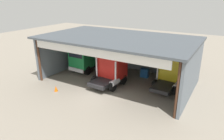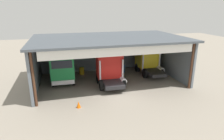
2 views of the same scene
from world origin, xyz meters
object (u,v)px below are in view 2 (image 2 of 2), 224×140
Objects in this scene: truck_red_center_bay at (110,68)px; traffic_cone at (79,105)px; truck_green_yard_outside at (62,67)px; tool_cart at (121,69)px; truck_yellow_center_right_bay at (148,58)px; oil_drum at (82,71)px.

traffic_cone is at bearing -128.41° from truck_red_center_bay.
traffic_cone is at bearing 101.71° from truck_green_yard_outside.
tool_cart is at bearing 60.15° from truck_red_center_bay.
traffic_cone is (-9.37, -6.93, -1.67)m from truck_yellow_center_right_bay.
truck_yellow_center_right_bay is at bearing 27.95° from truck_red_center_bay.
truck_red_center_bay is 5.17m from oil_drum.
truck_green_yard_outside is 5.09m from truck_red_center_bay.
truck_yellow_center_right_bay is 11.78m from traffic_cone.
tool_cart is at bearing -7.20° from oil_drum.
truck_green_yard_outside is at bearing 100.00° from traffic_cone.
truck_green_yard_outside is 7.59m from tool_cart.
truck_red_center_bay reaches higher than oil_drum.
traffic_cone is at bearing -142.11° from truck_yellow_center_right_bay.
oil_drum is at bearing 123.44° from truck_red_center_bay.
truck_yellow_center_right_bay reaches higher than traffic_cone.
oil_drum is 1.53× the size of traffic_cone.
oil_drum reaches higher than traffic_cone.
traffic_cone is at bearing -98.42° from oil_drum.
oil_drum is (2.31, 2.68, -1.40)m from truck_green_yard_outside.
truck_red_center_bay is at bearing 48.72° from traffic_cone.
truck_green_yard_outside is 0.89× the size of truck_yellow_center_right_bay.
truck_red_center_bay reaches higher than tool_cart.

